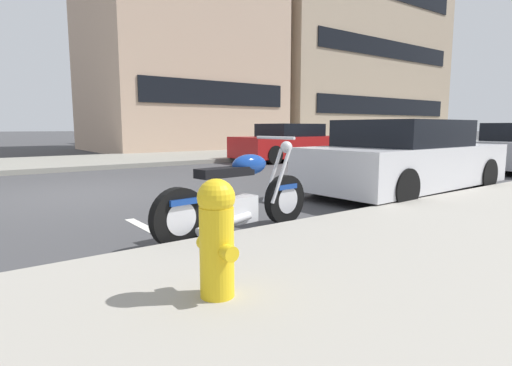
{
  "coord_description": "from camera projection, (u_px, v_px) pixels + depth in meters",
  "views": [
    {
      "loc": [
        -1.82,
        -7.8,
        1.22
      ],
      "look_at": [
        0.92,
        -4.1,
        0.59
      ],
      "focal_mm": 28.8,
      "sensor_mm": 36.0,
      "label": 1
    }
  ],
  "objects": [
    {
      "name": "parked_car_near_corner",
      "position": [
        405.0,
        159.0,
        7.55
      ],
      "size": [
        4.35,
        1.99,
        1.34
      ],
      "rotation": [
        0.0,
        0.0,
        0.04
      ],
      "color": "silver",
      "rests_on": "ground"
    },
    {
      "name": "fire_hydrant",
      "position": [
        217.0,
        235.0,
        2.58
      ],
      "size": [
        0.24,
        0.36,
        0.76
      ],
      "color": "gold",
      "rests_on": "sidewalk_near_curb"
    },
    {
      "name": "car_opposite_curb",
      "position": [
        290.0,
        143.0,
        14.95
      ],
      "size": [
        4.36,
        1.91,
        1.34
      ],
      "rotation": [
        0.0,
        0.0,
        3.17
      ],
      "color": "#AD1919",
      "rests_on": "ground"
    },
    {
      "name": "townhouse_corner_block",
      "position": [
        177.0,
        30.0,
        21.92
      ],
      "size": [
        9.09,
        8.17,
        12.74
      ],
      "color": "tan",
      "rests_on": "ground"
    },
    {
      "name": "sidewalk_far_curb",
      "position": [
        307.0,
        151.0,
        19.86
      ],
      "size": [
        120.0,
        5.0,
        0.14
      ],
      "primitive_type": "cube",
      "color": "gray",
      "rests_on": "ground"
    },
    {
      "name": "parked_motorcycle",
      "position": [
        239.0,
        198.0,
        4.65
      ],
      "size": [
        2.18,
        0.63,
        1.11
      ],
      "rotation": [
        0.0,
        0.0,
        0.11
      ],
      "color": "black",
      "rests_on": "ground"
    },
    {
      "name": "ground_plane",
      "position": [
        81.0,
        195.0,
        7.45
      ],
      "size": [
        260.0,
        260.0,
        0.0
      ],
      "primitive_type": "plane",
      "color": "#3D3D3F"
    },
    {
      "name": "townhouse_behind_pole",
      "position": [
        323.0,
        66.0,
        31.1
      ],
      "size": [
        15.31,
        11.9,
        11.69
      ],
      "color": "tan",
      "rests_on": "ground"
    },
    {
      "name": "parking_stall_stripe",
      "position": [
        163.0,
        237.0,
        4.59
      ],
      "size": [
        0.12,
        2.2,
        0.01
      ],
      "primitive_type": "cube",
      "color": "silver",
      "rests_on": "ground"
    }
  ]
}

